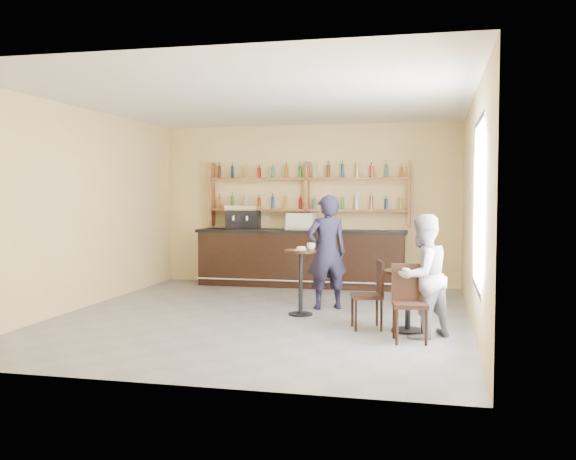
% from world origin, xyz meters
% --- Properties ---
extents(floor, '(7.00, 7.00, 0.00)m').
position_xyz_m(floor, '(0.00, 0.00, 0.00)').
color(floor, slate).
rests_on(floor, ground).
extents(ceiling, '(7.00, 7.00, 0.00)m').
position_xyz_m(ceiling, '(0.00, 0.00, 3.20)').
color(ceiling, white).
rests_on(ceiling, wall_back).
extents(wall_back, '(7.00, 0.00, 7.00)m').
position_xyz_m(wall_back, '(0.00, 3.50, 1.60)').
color(wall_back, '#F0CF88').
rests_on(wall_back, floor).
extents(wall_front, '(7.00, 0.00, 7.00)m').
position_xyz_m(wall_front, '(0.00, -3.50, 1.60)').
color(wall_front, '#F0CF88').
rests_on(wall_front, floor).
extents(wall_left, '(0.00, 7.00, 7.00)m').
position_xyz_m(wall_left, '(-3.00, 0.00, 1.60)').
color(wall_left, '#F0CF88').
rests_on(wall_left, floor).
extents(wall_right, '(0.00, 7.00, 7.00)m').
position_xyz_m(wall_right, '(3.00, 0.00, 1.60)').
color(wall_right, '#F0CF88').
rests_on(wall_right, floor).
extents(window_pane, '(0.00, 2.00, 2.00)m').
position_xyz_m(window_pane, '(2.99, -1.20, 1.70)').
color(window_pane, white).
rests_on(window_pane, wall_right).
extents(window_frame, '(0.04, 1.70, 2.10)m').
position_xyz_m(window_frame, '(2.99, -1.20, 1.70)').
color(window_frame, black).
rests_on(window_frame, wall_right).
extents(shelf_unit, '(4.00, 0.26, 1.40)m').
position_xyz_m(shelf_unit, '(0.00, 3.37, 1.81)').
color(shelf_unit, brown).
rests_on(shelf_unit, wall_back).
extents(liquor_bottles, '(3.68, 0.10, 1.00)m').
position_xyz_m(liquor_bottles, '(0.00, 3.37, 1.98)').
color(liquor_bottles, '#8C5919').
rests_on(liquor_bottles, shelf_unit).
extents(bar_counter, '(4.13, 0.81, 1.12)m').
position_xyz_m(bar_counter, '(-0.09, 3.15, 0.56)').
color(bar_counter, black).
rests_on(bar_counter, floor).
extents(espresso_machine, '(0.71, 0.51, 0.47)m').
position_xyz_m(espresso_machine, '(-1.26, 3.15, 1.35)').
color(espresso_machine, black).
rests_on(espresso_machine, bar_counter).
extents(pastry_case, '(0.56, 0.45, 0.33)m').
position_xyz_m(pastry_case, '(-0.07, 3.15, 1.28)').
color(pastry_case, silver).
rests_on(pastry_case, bar_counter).
extents(pedestal_table, '(0.57, 0.57, 0.99)m').
position_xyz_m(pedestal_table, '(0.53, 0.23, 0.49)').
color(pedestal_table, black).
rests_on(pedestal_table, floor).
extents(napkin, '(0.17, 0.17, 0.00)m').
position_xyz_m(napkin, '(0.53, 0.23, 0.99)').
color(napkin, white).
rests_on(napkin, pedestal_table).
extents(donut, '(0.18, 0.18, 0.05)m').
position_xyz_m(donut, '(0.54, 0.22, 1.02)').
color(donut, '#DF9751').
rests_on(donut, napkin).
extents(cup_pedestal, '(0.15, 0.15, 0.10)m').
position_xyz_m(cup_pedestal, '(0.67, 0.33, 1.04)').
color(cup_pedestal, white).
rests_on(cup_pedestal, pedestal_table).
extents(man_main, '(0.78, 0.68, 1.81)m').
position_xyz_m(man_main, '(0.82, 0.83, 0.90)').
color(man_main, black).
rests_on(man_main, floor).
extents(cafe_table, '(0.81, 0.81, 0.82)m').
position_xyz_m(cafe_table, '(2.15, -0.59, 0.41)').
color(cafe_table, black).
rests_on(cafe_table, floor).
extents(cup_cafe, '(0.13, 0.13, 0.09)m').
position_xyz_m(cup_cafe, '(2.20, -0.59, 0.86)').
color(cup_cafe, white).
rests_on(cup_cafe, cafe_table).
extents(chair_west, '(0.49, 0.49, 0.93)m').
position_xyz_m(chair_west, '(1.60, -0.54, 0.46)').
color(chair_west, black).
rests_on(chair_west, floor).
extents(chair_south, '(0.48, 0.48, 0.96)m').
position_xyz_m(chair_south, '(2.20, -1.19, 0.48)').
color(chair_south, black).
rests_on(chair_south, floor).
extents(patron_second, '(0.96, 0.97, 1.57)m').
position_xyz_m(patron_second, '(2.35, -0.90, 0.79)').
color(patron_second, gray).
rests_on(patron_second, floor).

